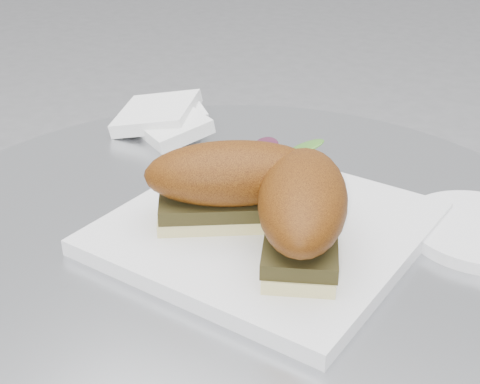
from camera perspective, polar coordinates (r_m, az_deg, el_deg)
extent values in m
cylinder|color=#A3A4AA|center=(0.68, -0.31, -3.76)|extent=(0.70, 0.70, 0.02)
cube|color=white|center=(0.66, 2.28, -3.08)|extent=(0.31, 0.31, 0.02)
cube|color=#F3E798|center=(0.65, -0.55, -1.91)|extent=(0.16, 0.13, 0.01)
cube|color=black|center=(0.64, -0.56, -0.86)|extent=(0.15, 0.13, 0.01)
ellipsoid|color=#633309|center=(0.63, -0.57, 1.61)|extent=(0.18, 0.15, 0.06)
cube|color=#F3E798|center=(0.61, 5.22, -4.24)|extent=(0.11, 0.16, 0.01)
cube|color=black|center=(0.60, 5.27, -3.15)|extent=(0.11, 0.16, 0.01)
ellipsoid|color=#633309|center=(0.59, 5.40, -0.56)|extent=(0.13, 0.19, 0.06)
cylinder|color=white|center=(0.70, 19.78, -3.07)|extent=(0.14, 0.14, 0.01)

